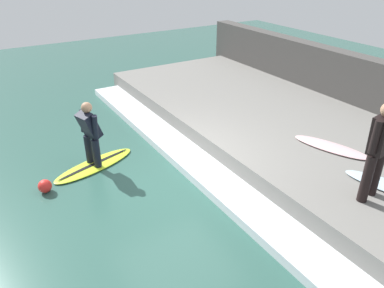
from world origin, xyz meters
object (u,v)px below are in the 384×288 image
surfboard_riding (95,165)px  surfer_riding (90,131)px  surfer_waiting_near (379,147)px  surfboard_spare (331,147)px  marker_buoy (45,186)px

surfboard_riding → surfer_riding: (0.00, -0.00, 0.83)m
surfer_waiting_near → surfboard_spare: size_ratio=1.02×
marker_buoy → surfboard_riding: bearing=21.6°
surfer_riding → surfboard_spare: bearing=-33.0°
surfer_riding → surfer_waiting_near: 5.45m
surfer_waiting_near → marker_buoy: 6.04m
surfer_riding → surfer_waiting_near: bearing=-51.6°
surfboard_riding → marker_buoy: marker_buoy is taller
surfboard_spare → marker_buoy: surfboard_spare is taller
surfboard_riding → surfer_riding: bearing=-26.6°
marker_buoy → surfer_waiting_near: bearing=-40.2°
surfboard_riding → surfboard_spare: surfboard_spare is taller
surfboard_spare → marker_buoy: bearing=156.8°
surfboard_riding → marker_buoy: size_ratio=7.72×
surfboard_riding → marker_buoy: (-1.13, -0.45, 0.10)m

